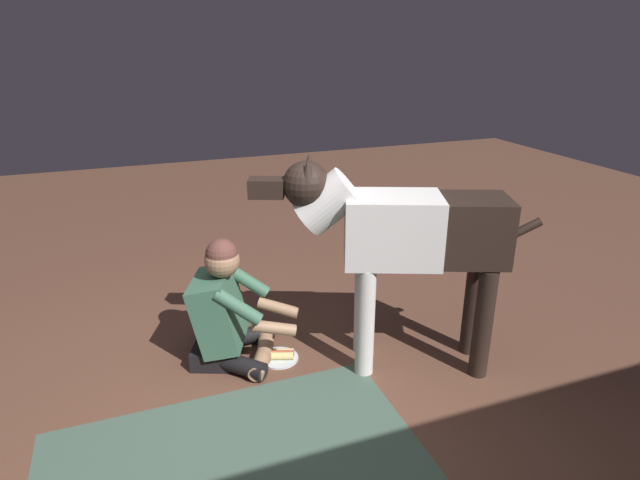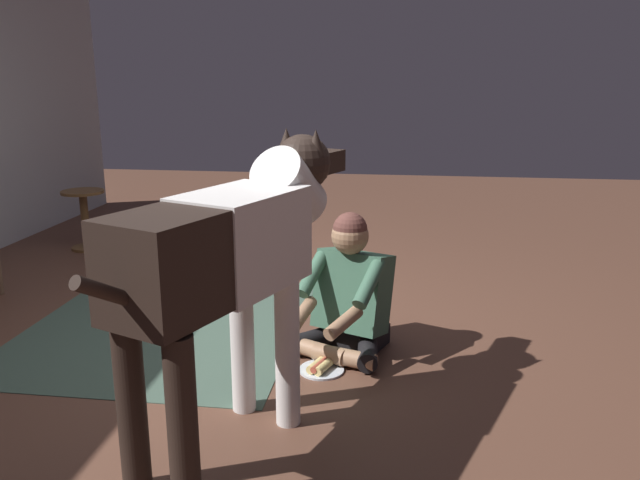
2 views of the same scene
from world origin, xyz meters
The scene contains 4 objects.
ground_plane centered at (0.00, 0.00, 0.00)m, with size 13.24×13.24×0.00m, color brown.
person_sitting_on_floor centered at (-0.07, -0.79, 0.33)m, with size 0.73×0.61×0.81m.
large_dog centered at (-1.05, -0.40, 0.85)m, with size 1.58×0.76×1.31m.
hot_dog_on_plate centered at (-0.36, -0.67, 0.03)m, with size 0.24×0.24×0.06m.
Camera 1 is at (0.40, 2.10, 1.93)m, focal length 29.61 mm.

